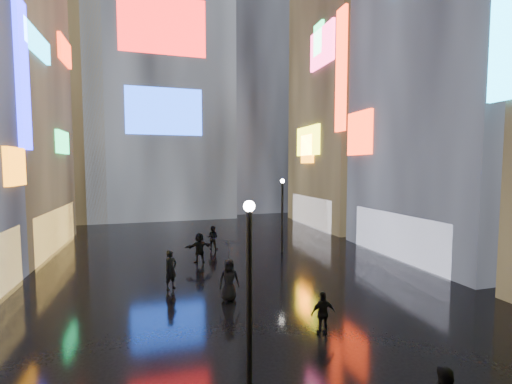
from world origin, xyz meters
name	(u,v)px	position (x,y,z in m)	size (l,w,h in m)	color
ground	(222,259)	(0.00, 20.00, 0.00)	(140.00, 140.00, 0.00)	black
building_right_mid	(464,33)	(15.98, 17.01, 14.99)	(10.28, 13.70, 30.00)	black
building_right_far	(355,90)	(15.98, 30.00, 13.98)	(10.28, 12.00, 28.00)	black
tower_main	(162,47)	(-3.00, 43.97, 21.01)	(16.00, 14.20, 42.00)	black
tower_flank_right	(250,89)	(9.00, 46.00, 17.00)	(12.00, 12.00, 34.00)	black
tower_flank_left	(62,105)	(-14.00, 42.00, 13.00)	(10.00, 10.00, 26.00)	black
lamp_near	(249,286)	(-1.74, 6.70, 2.94)	(0.30, 0.30, 5.20)	black
lamp_far	(282,211)	(4.50, 20.75, 2.94)	(0.30, 0.30, 5.20)	black
pedestrian_3	(323,313)	(1.67, 9.09, 0.78)	(0.91, 0.38, 1.56)	black
pedestrian_4	(229,280)	(-0.94, 13.12, 0.94)	(0.92, 0.60, 1.89)	black
pedestrian_5	(199,248)	(-1.47, 19.68, 0.95)	(1.75, 0.56, 1.89)	black
pedestrian_6	(171,270)	(-3.41, 15.41, 0.97)	(0.70, 0.46, 1.93)	black
pedestrian_7	(213,238)	(-0.11, 22.96, 0.86)	(0.83, 0.65, 1.71)	black
umbrella_2	(229,249)	(-0.94, 13.12, 2.35)	(1.01, 1.03, 0.93)	black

